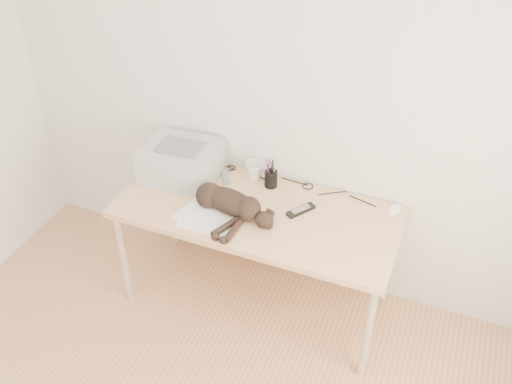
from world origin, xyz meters
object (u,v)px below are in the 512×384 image
at_px(printer, 182,161).
at_px(mouse, 395,208).
at_px(desk, 263,218).
at_px(cat, 227,202).
at_px(pen_cup, 271,179).
at_px(mug, 254,170).

xyz_separation_m(printer, mouse, (1.27, 0.14, -0.08)).
height_order(desk, printer, printer).
xyz_separation_m(printer, cat, (0.40, -0.22, -0.03)).
relative_size(desk, pen_cup, 8.24).
bearing_deg(pen_cup, mouse, 3.42).
xyz_separation_m(printer, pen_cup, (0.54, 0.10, -0.05)).
relative_size(pen_cup, mouse, 1.69).
xyz_separation_m(desk, mug, (-0.13, 0.19, 0.18)).
bearing_deg(mouse, mug, -164.84).
xyz_separation_m(desk, pen_cup, (-0.01, 0.15, 0.19)).
height_order(mug, mouse, mug).
height_order(desk, mouse, mouse).
bearing_deg(cat, pen_cup, 76.53).
xyz_separation_m(cat, mouse, (0.87, 0.36, -0.05)).
height_order(printer, cat, printer).
distance_m(desk, mug, 0.30).
xyz_separation_m(desk, printer, (-0.55, 0.05, 0.23)).
relative_size(printer, cat, 0.71).
relative_size(desk, mug, 14.39).
bearing_deg(printer, desk, -5.73).
relative_size(cat, mug, 5.94).
relative_size(desk, mouse, 13.95).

